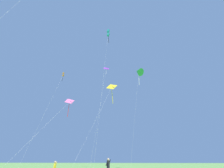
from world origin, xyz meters
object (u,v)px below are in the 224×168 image
(kite_teal_box, at_px, (108,34))
(kite_orange_box, at_px, (63,76))
(kite_yellow_diamond, at_px, (111,91))
(kite_green_small, at_px, (139,72))
(person_near_tree, at_px, (55,168))
(kite_purple_streamer, at_px, (106,73))
(kite_pink_low, at_px, (68,105))
(person_foreground_watcher, at_px, (108,166))

(kite_teal_box, bearing_deg, kite_orange_box, 147.01)
(kite_teal_box, bearing_deg, kite_yellow_diamond, 87.27)
(kite_green_small, relative_size, person_near_tree, 15.23)
(kite_yellow_diamond, height_order, kite_teal_box, kite_teal_box)
(person_near_tree, bearing_deg, kite_yellow_diamond, 85.42)
(kite_green_small, relative_size, kite_teal_box, 0.86)
(kite_purple_streamer, xyz_separation_m, kite_teal_box, (4.08, -14.79, 1.86))
(kite_yellow_diamond, distance_m, kite_teal_box, 11.99)
(kite_orange_box, xyz_separation_m, kite_teal_box, (13.95, -9.06, 4.35))
(kite_pink_low, height_order, kite_orange_box, kite_orange_box)
(kite_orange_box, bearing_deg, person_near_tree, -62.35)
(kite_purple_streamer, distance_m, kite_green_small, 10.16)
(kite_orange_box, bearing_deg, kite_teal_box, -32.99)
(kite_teal_box, height_order, person_near_tree, kite_teal_box)
(kite_green_small, bearing_deg, kite_teal_box, -114.89)
(kite_orange_box, bearing_deg, kite_pink_low, -56.56)
(kite_pink_low, distance_m, kite_teal_box, 16.93)
(kite_pink_low, bearing_deg, kite_yellow_diamond, 34.93)
(kite_yellow_diamond, relative_size, kite_teal_box, 0.60)
(kite_green_small, distance_m, person_near_tree, 34.45)
(kite_yellow_diamond, bearing_deg, kite_green_small, 58.95)
(kite_orange_box, bearing_deg, kite_yellow_diamond, -23.94)
(kite_yellow_diamond, bearing_deg, kite_purple_streamer, 109.37)
(kite_yellow_diamond, bearing_deg, person_foreground_watcher, -79.33)
(kite_purple_streamer, xyz_separation_m, kite_orange_box, (-9.87, -5.73, -2.49))
(kite_orange_box, bearing_deg, kite_purple_streamer, 30.13)
(kite_purple_streamer, bearing_deg, kite_green_small, -20.77)
(kite_orange_box, distance_m, kite_yellow_diamond, 17.05)
(kite_purple_streamer, distance_m, kite_pink_low, 21.71)
(person_foreground_watcher, bearing_deg, kite_yellow_diamond, 100.67)
(kite_pink_low, relative_size, person_near_tree, 7.86)
(kite_green_small, xyz_separation_m, kite_teal_box, (-5.22, -11.26, 3.95))
(kite_pink_low, xyz_separation_m, kite_teal_box, (6.68, 1.95, 15.44))
(kite_teal_box, bearing_deg, kite_green_small, 65.11)
(kite_yellow_diamond, relative_size, person_foreground_watcher, 9.06)
(kite_purple_streamer, relative_size, person_near_tree, 17.23)
(kite_teal_box, bearing_deg, person_near_tree, -94.92)
(kite_pink_low, bearing_deg, kite_orange_box, 123.44)
(person_foreground_watcher, height_order, person_near_tree, person_foreground_watcher)
(kite_orange_box, distance_m, kite_teal_box, 17.19)
(kite_purple_streamer, height_order, kite_yellow_diamond, kite_purple_streamer)
(kite_pink_low, height_order, kite_green_small, kite_green_small)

